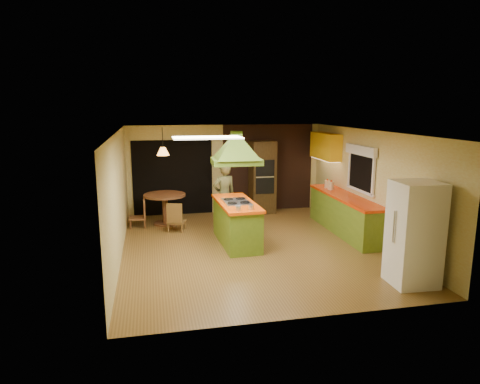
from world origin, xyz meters
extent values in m
plane|color=brown|center=(0.00, 0.00, 0.00)|extent=(6.50, 6.50, 0.00)
plane|color=beige|center=(0.00, 3.25, 1.25)|extent=(5.50, 0.00, 5.50)
plane|color=beige|center=(0.00, -3.25, 1.25)|extent=(5.50, 0.00, 5.50)
plane|color=beige|center=(-2.75, 0.00, 1.25)|extent=(0.00, 6.50, 6.50)
plane|color=beige|center=(2.75, 0.00, 1.25)|extent=(0.00, 6.50, 6.50)
plane|color=silver|center=(0.00, 0.00, 2.50)|extent=(6.50, 6.50, 0.00)
cube|color=#381E14|center=(1.25, 3.23, 1.25)|extent=(2.64, 0.03, 2.50)
cube|color=black|center=(-1.50, 3.23, 1.05)|extent=(2.20, 0.03, 2.10)
cube|color=olive|center=(2.45, 0.60, 0.43)|extent=(0.58, 3.00, 0.86)
cube|color=#E53807|center=(2.45, 0.60, 0.89)|extent=(0.62, 3.05, 0.06)
cube|color=yellow|center=(2.57, 2.20, 1.95)|extent=(0.34, 1.40, 0.70)
cube|color=black|center=(2.72, 0.40, 1.55)|extent=(0.03, 1.16, 0.96)
cube|color=white|center=(2.67, 0.40, 2.02)|extent=(0.10, 1.35, 0.22)
cube|color=white|center=(-1.10, -1.20, 2.48)|extent=(1.20, 0.60, 0.03)
cube|color=olive|center=(-0.27, 0.33, 0.45)|extent=(0.77, 1.85, 0.89)
cube|color=#FB5308|center=(-0.27, 0.33, 0.92)|extent=(0.84, 1.94, 0.06)
cube|color=silver|center=(-0.27, 0.33, 0.96)|extent=(0.58, 0.82, 0.02)
cube|color=#4A6A1A|center=(-0.27, 0.33, 1.85)|extent=(1.08, 0.80, 0.13)
pyramid|color=#4A6A1A|center=(-0.27, 0.33, 2.36)|extent=(1.08, 0.80, 0.45)
cube|color=#4A6A1A|center=(-0.27, 0.33, 2.43)|extent=(0.22, 0.22, 0.14)
imported|color=brown|center=(-0.32, 1.63, 0.83)|extent=(0.69, 0.55, 1.65)
cube|color=white|center=(2.25, -2.46, 0.90)|extent=(0.77, 0.73, 1.80)
cube|color=#412E15|center=(1.01, 2.95, 1.03)|extent=(0.71, 0.61, 2.06)
cube|color=black|center=(1.01, 2.65, 1.33)|extent=(0.53, 0.04, 0.45)
cube|color=black|center=(1.01, 2.65, 0.83)|extent=(0.53, 0.04, 0.45)
cylinder|color=brown|center=(-1.77, 2.24, 0.77)|extent=(1.07, 1.07, 0.05)
cylinder|color=brown|center=(-1.77, 2.24, 0.40)|extent=(0.14, 0.14, 0.75)
cylinder|color=brown|center=(-1.77, 2.24, 0.03)|extent=(0.60, 0.60, 0.05)
cone|color=#FF9E3F|center=(-1.77, 2.24, 1.90)|extent=(0.33, 0.33, 0.20)
cylinder|color=beige|center=(2.40, 1.34, 1.02)|extent=(0.15, 0.15, 0.20)
cylinder|color=beige|center=(2.40, 1.59, 1.02)|extent=(0.16, 0.16, 0.20)
cylinder|color=beige|center=(2.40, 1.39, 1.01)|extent=(0.17, 0.17, 0.18)
camera|label=1|loc=(-2.09, -8.66, 3.05)|focal=32.00mm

